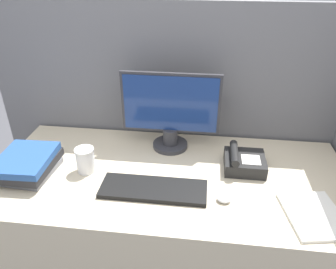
{
  "coord_description": "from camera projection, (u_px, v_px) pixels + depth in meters",
  "views": [
    {
      "loc": [
        0.14,
        -0.83,
        1.63
      ],
      "look_at": [
        -0.01,
        0.41,
        0.93
      ],
      "focal_mm": 35.0,
      "sensor_mm": 36.0,
      "label": 1
    }
  ],
  "objects": [
    {
      "name": "cubicle_panel_rear",
      "position": [
        178.0,
        134.0,
        1.86
      ],
      "size": [
        2.02,
        0.04,
        1.43
      ],
      "color": "slate",
      "rests_on": "ground_plane"
    },
    {
      "name": "desk",
      "position": [
        170.0,
        232.0,
        1.67
      ],
      "size": [
        1.62,
        0.75,
        0.74
      ],
      "color": "beige",
      "rests_on": "ground_plane"
    },
    {
      "name": "monitor",
      "position": [
        170.0,
        113.0,
        1.61
      ],
      "size": [
        0.48,
        0.18,
        0.4
      ],
      "color": "#333338",
      "rests_on": "desk"
    },
    {
      "name": "keyboard",
      "position": [
        153.0,
        189.0,
        1.38
      ],
      "size": [
        0.45,
        0.16,
        0.02
      ],
      "color": "black",
      "rests_on": "desk"
    },
    {
      "name": "mouse",
      "position": [
        224.0,
        199.0,
        1.32
      ],
      "size": [
        0.06,
        0.05,
        0.02
      ],
      "color": "silver",
      "rests_on": "desk"
    },
    {
      "name": "coffee_cup",
      "position": [
        85.0,
        160.0,
        1.48
      ],
      "size": [
        0.09,
        0.09,
        0.12
      ],
      "color": "white",
      "rests_on": "desk"
    },
    {
      "name": "book_stack",
      "position": [
        28.0,
        164.0,
        1.47
      ],
      "size": [
        0.24,
        0.29,
        0.09
      ],
      "color": "slate",
      "rests_on": "desk"
    },
    {
      "name": "desk_telephone",
      "position": [
        244.0,
        162.0,
        1.51
      ],
      "size": [
        0.18,
        0.18,
        0.1
      ],
      "color": "black",
      "rests_on": "desk"
    },
    {
      "name": "paper_pile",
      "position": [
        314.0,
        215.0,
        1.25
      ],
      "size": [
        0.25,
        0.29,
        0.01
      ],
      "color": "white",
      "rests_on": "desk"
    }
  ]
}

